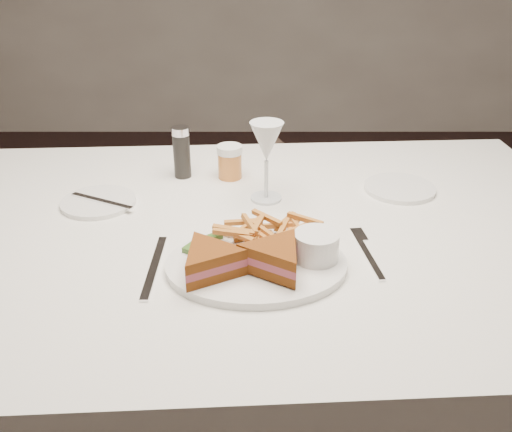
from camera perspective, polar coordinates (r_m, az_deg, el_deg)
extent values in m
plane|color=black|center=(1.81, 6.11, -18.55)|extent=(5.00, 5.00, 0.00)
cube|color=silver|center=(1.36, 0.00, -15.04)|extent=(1.47, 1.02, 0.75)
imported|color=#47352B|center=(2.13, -2.64, -0.63)|extent=(0.71, 0.69, 0.59)
ellipsoid|color=white|center=(1.01, 0.05, -4.92)|extent=(0.33, 0.27, 0.01)
cube|color=silver|center=(1.03, -10.14, -5.01)|extent=(0.02, 0.21, 0.00)
cylinder|color=white|center=(1.28, -15.48, 1.36)|extent=(0.16, 0.16, 0.01)
cylinder|color=white|center=(1.34, 14.16, 2.72)|extent=(0.16, 0.16, 0.01)
cylinder|color=black|center=(1.36, -7.44, 6.34)|extent=(0.04, 0.04, 0.12)
cylinder|color=#CA7530|center=(1.35, -2.64, 5.43)|extent=(0.06, 0.06, 0.08)
cube|color=#386021|center=(1.06, -4.76, -2.31)|extent=(0.05, 0.05, 0.01)
cube|color=#386021|center=(1.05, -6.15, -2.88)|extent=(0.04, 0.06, 0.01)
cylinder|color=white|center=(1.00, 6.04, -3.00)|extent=(0.08, 0.08, 0.05)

